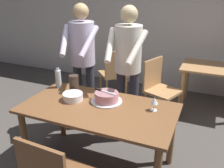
# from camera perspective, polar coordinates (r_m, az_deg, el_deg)

# --- Properties ---
(ground_plane) EXTENTS (14.00, 14.00, 0.00)m
(ground_plane) POSITION_cam_1_polar(r_m,az_deg,el_deg) (2.96, -2.90, -18.36)
(ground_plane) COLOR #4C4742
(back_wall) EXTENTS (10.00, 0.12, 2.70)m
(back_wall) POSITION_cam_1_polar(r_m,az_deg,el_deg) (4.76, 11.18, 15.03)
(back_wall) COLOR beige
(back_wall) RESTS_ON ground_plane
(main_dining_table) EXTENTS (1.60, 0.85, 0.75)m
(main_dining_table) POSITION_cam_1_polar(r_m,az_deg,el_deg) (2.59, -3.17, -7.59)
(main_dining_table) COLOR brown
(main_dining_table) RESTS_ON ground_plane
(cake_on_platter) EXTENTS (0.34, 0.34, 0.11)m
(cake_on_platter) POSITION_cam_1_polar(r_m,az_deg,el_deg) (2.62, -1.30, -3.15)
(cake_on_platter) COLOR silver
(cake_on_platter) RESTS_ON main_dining_table
(cake_knife) EXTENTS (0.27, 0.08, 0.02)m
(cake_knife) POSITION_cam_1_polar(r_m,az_deg,el_deg) (2.63, -2.56, -1.48)
(cake_knife) COLOR silver
(cake_knife) RESTS_ON cake_on_platter
(plate_stack) EXTENTS (0.22, 0.22, 0.08)m
(plate_stack) POSITION_cam_1_polar(r_m,az_deg,el_deg) (2.69, -9.18, -2.94)
(plate_stack) COLOR white
(plate_stack) RESTS_ON main_dining_table
(wine_glass_near) EXTENTS (0.08, 0.08, 0.14)m
(wine_glass_near) POSITION_cam_1_polar(r_m,az_deg,el_deg) (2.45, 9.92, -3.98)
(wine_glass_near) COLOR silver
(wine_glass_near) RESTS_ON main_dining_table
(water_bottle) EXTENTS (0.07, 0.07, 0.25)m
(water_bottle) POSITION_cam_1_polar(r_m,az_deg,el_deg) (3.02, -12.49, 1.26)
(water_bottle) COLOR silver
(water_bottle) RESTS_ON main_dining_table
(hurricane_lamp) EXTENTS (0.11, 0.11, 0.21)m
(hurricane_lamp) POSITION_cam_1_polar(r_m,az_deg,el_deg) (2.85, -8.91, 0.05)
(hurricane_lamp) COLOR black
(hurricane_lamp) RESTS_ON main_dining_table
(person_cutting_cake) EXTENTS (0.47, 0.56, 1.72)m
(person_cutting_cake) POSITION_cam_1_polar(r_m,az_deg,el_deg) (2.92, 3.70, 5.35)
(person_cutting_cake) COLOR #2D2D38
(person_cutting_cake) RESTS_ON ground_plane
(person_standing_beside) EXTENTS (0.46, 0.57, 1.72)m
(person_standing_beside) POSITION_cam_1_polar(r_m,az_deg,el_deg) (3.20, -6.94, 6.78)
(person_standing_beside) COLOR #2D2D38
(person_standing_beside) RESTS_ON ground_plane
(background_table) EXTENTS (1.00, 0.70, 0.74)m
(background_table) POSITION_cam_1_polar(r_m,az_deg,el_deg) (4.14, 22.78, 1.56)
(background_table) COLOR tan
(background_table) RESTS_ON ground_plane
(background_chair_0) EXTENTS (0.57, 0.57, 0.90)m
(background_chair_0) POSITION_cam_1_polar(r_m,az_deg,el_deg) (3.75, 10.95, -0.56)
(background_chair_0) COLOR tan
(background_chair_0) RESTS_ON ground_plane
(background_chair_1) EXTENTS (0.62, 0.62, 0.90)m
(background_chair_1) POSITION_cam_1_polar(r_m,az_deg,el_deg) (4.29, 0.62, 2.86)
(background_chair_1) COLOR tan
(background_chair_1) RESTS_ON ground_plane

